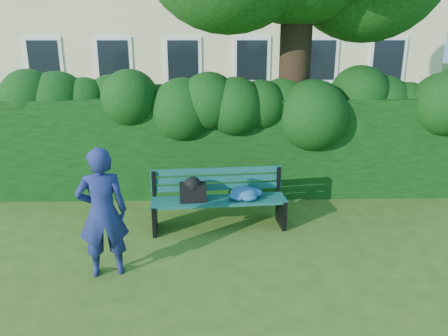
{
  "coord_description": "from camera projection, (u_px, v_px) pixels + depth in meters",
  "views": [
    {
      "loc": [
        -0.16,
        -5.68,
        2.89
      ],
      "look_at": [
        0.0,
        0.6,
        0.95
      ],
      "focal_mm": 35.0,
      "sensor_mm": 36.0,
      "label": 1
    }
  ],
  "objects": [
    {
      "name": "ground",
      "position": [
        225.0,
        243.0,
        6.28
      ],
      "size": [
        80.0,
        80.0,
        0.0
      ],
      "primitive_type": "plane",
      "color": "#36521A",
      "rests_on": "ground"
    },
    {
      "name": "hedge",
      "position": [
        222.0,
        145.0,
        8.12
      ],
      "size": [
        10.0,
        1.0,
        1.8
      ],
      "color": "black",
      "rests_on": "ground"
    },
    {
      "name": "park_bench",
      "position": [
        220.0,
        196.0,
        6.68
      ],
      "size": [
        2.1,
        0.74,
        0.89
      ],
      "rotation": [
        0.0,
        0.0,
        0.09
      ],
      "color": "#0E473B",
      "rests_on": "ground"
    },
    {
      "name": "man_reading",
      "position": [
        103.0,
        213.0,
        5.26
      ],
      "size": [
        0.68,
        0.53,
        1.64
      ],
      "primitive_type": "imported",
      "rotation": [
        0.0,
        0.0,
        3.39
      ],
      "color": "navy",
      "rests_on": "ground"
    }
  ]
}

